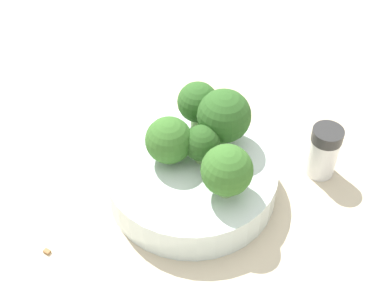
# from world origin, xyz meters

# --- Properties ---
(ground_plane) EXTENTS (3.00, 3.00, 0.00)m
(ground_plane) POSITION_xyz_m (0.00, 0.00, 0.00)
(ground_plane) COLOR beige
(bowl) EXTENTS (0.19, 0.19, 0.04)m
(bowl) POSITION_xyz_m (0.00, 0.00, 0.02)
(bowl) COLOR silver
(bowl) RESTS_ON ground_plane
(broccoli_floret_0) EXTENTS (0.05, 0.05, 0.06)m
(broccoli_floret_0) POSITION_xyz_m (0.02, 0.06, 0.08)
(broccoli_floret_0) COLOR #84AD66
(broccoli_floret_0) RESTS_ON bowl
(broccoli_floret_1) EXTENTS (0.04, 0.04, 0.05)m
(broccoli_floret_1) POSITION_xyz_m (0.01, 0.01, 0.07)
(broccoli_floret_1) COLOR #84AD66
(broccoli_floret_1) RESTS_ON bowl
(broccoli_floret_2) EXTENTS (0.06, 0.06, 0.07)m
(broccoli_floret_2) POSITION_xyz_m (0.04, 0.03, 0.08)
(broccoli_floret_2) COLOR #8EB770
(broccoli_floret_2) RESTS_ON bowl
(broccoli_floret_3) EXTENTS (0.05, 0.05, 0.05)m
(broccoli_floret_3) POSITION_xyz_m (-0.02, 0.02, 0.07)
(broccoli_floret_3) COLOR #7A9E5B
(broccoli_floret_3) RESTS_ON bowl
(broccoli_floret_4) EXTENTS (0.05, 0.05, 0.06)m
(broccoli_floret_4) POSITION_xyz_m (0.02, -0.04, 0.07)
(broccoli_floret_4) COLOR #8EB770
(broccoli_floret_4) RESTS_ON bowl
(pepper_shaker) EXTENTS (0.03, 0.03, 0.07)m
(pepper_shaker) POSITION_xyz_m (0.15, -0.01, 0.03)
(pepper_shaker) COLOR silver
(pepper_shaker) RESTS_ON ground_plane
(almond_crumb_0) EXTENTS (0.01, 0.01, 0.01)m
(almond_crumb_0) POSITION_xyz_m (0.07, 0.13, 0.00)
(almond_crumb_0) COLOR #AD7F4C
(almond_crumb_0) RESTS_ON ground_plane
(almond_crumb_1) EXTENTS (0.01, 0.01, 0.01)m
(almond_crumb_1) POSITION_xyz_m (-0.16, -0.04, 0.00)
(almond_crumb_1) COLOR olive
(almond_crumb_1) RESTS_ON ground_plane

